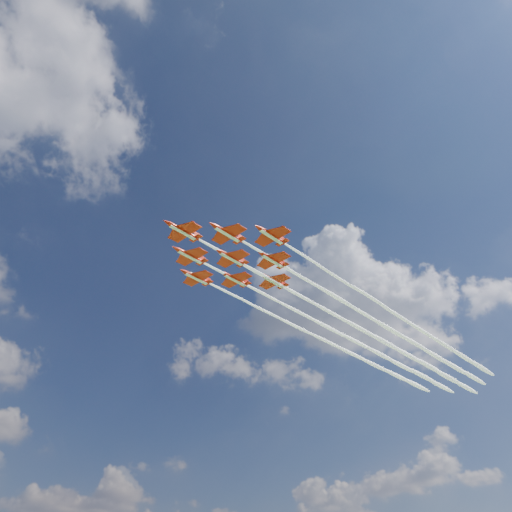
{
  "coord_description": "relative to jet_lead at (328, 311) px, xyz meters",
  "views": [
    {
      "loc": [
        -64.5,
        -95.05,
        5.4
      ],
      "look_at": [
        12.31,
        -1.5,
        87.04
      ],
      "focal_mm": 35.0,
      "sensor_mm": 36.0,
      "label": 1
    }
  ],
  "objects": [
    {
      "name": "jet_lead",
      "position": [
        0.0,
        0.0,
        0.0
      ],
      "size": [
        133.52,
        20.67,
        3.0
      ],
      "rotation": [
        0.0,
        0.0,
        0.11
      ],
      "color": "#B7190A"
    },
    {
      "name": "jet_row2_port",
      "position": [
        9.69,
        -6.67,
        0.0
      ],
      "size": [
        133.52,
        20.67,
        3.0
      ],
      "rotation": [
        0.0,
        0.0,
        0.11
      ],
      "color": "#B7190A"
    },
    {
      "name": "jet_row2_starb",
      "position": [
        7.94,
        8.68,
        0.0
      ],
      "size": [
        133.52,
        20.67,
        3.0
      ],
      "rotation": [
        0.0,
        0.0,
        0.11
      ],
      "color": "#B7190A"
    },
    {
      "name": "jet_row3_port",
      "position": [
        19.38,
        -13.34,
        0.0
      ],
      "size": [
        133.52,
        20.67,
        3.0
      ],
      "rotation": [
        0.0,
        0.0,
        0.11
      ],
      "color": "#B7190A"
    },
    {
      "name": "jet_row3_centre",
      "position": [
        17.63,
        2.01,
        0.0
      ],
      "size": [
        133.52,
        20.67,
        3.0
      ],
      "rotation": [
        0.0,
        0.0,
        0.11
      ],
      "color": "#B7190A"
    },
    {
      "name": "jet_row3_starb",
      "position": [
        15.88,
        17.36,
        0.0
      ],
      "size": [
        133.52,
        20.67,
        3.0
      ],
      "rotation": [
        0.0,
        0.0,
        0.11
      ],
      "color": "#B7190A"
    },
    {
      "name": "jet_row4_port",
      "position": [
        27.33,
        -4.66,
        0.0
      ],
      "size": [
        133.52,
        20.67,
        3.0
      ],
      "rotation": [
        0.0,
        0.0,
        0.11
      ],
      "color": "#B7190A"
    },
    {
      "name": "jet_row4_starb",
      "position": [
        25.57,
        10.69,
        0.0
      ],
      "size": [
        133.52,
        20.67,
        3.0
      ],
      "rotation": [
        0.0,
        0.0,
        0.11
      ],
      "color": "#B7190A"
    },
    {
      "name": "jet_tail",
      "position": [
        35.27,
        4.03,
        0.0
      ],
      "size": [
        133.52,
        20.67,
        3.0
      ],
      "rotation": [
        0.0,
        0.0,
        0.11
      ],
      "color": "#B7190A"
    }
  ]
}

